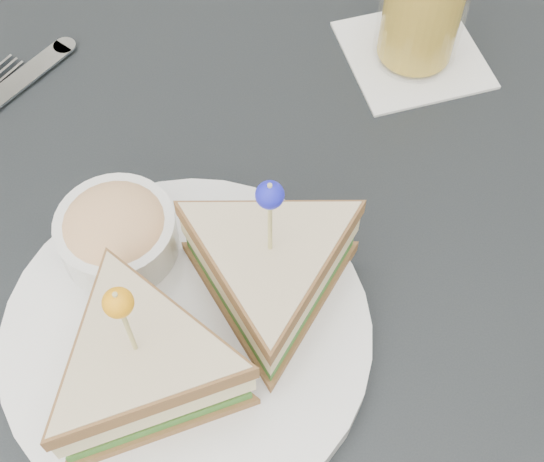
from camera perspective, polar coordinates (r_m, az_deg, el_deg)
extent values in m
cube|color=black|center=(0.61, -0.98, -3.98)|extent=(0.80, 0.80, 0.03)
cylinder|color=black|center=(1.17, -17.13, 3.35)|extent=(0.04, 0.04, 0.72)
cylinder|color=black|center=(1.16, 17.76, 2.16)|extent=(0.04, 0.04, 0.72)
cylinder|color=white|center=(0.57, -6.38, -7.97)|extent=(0.30, 0.30, 0.02)
cylinder|color=white|center=(0.56, -6.48, -7.53)|extent=(0.30, 0.30, 0.01)
cylinder|color=#D0C377|center=(0.46, -10.83, -7.13)|extent=(0.00, 0.00, 0.09)
sphere|color=orange|center=(0.43, -11.52, -5.32)|extent=(0.02, 0.02, 0.02)
cylinder|color=#D0C377|center=(0.48, -0.16, 0.56)|extent=(0.00, 0.00, 0.09)
sphere|color=#1A1DC3|center=(0.46, -0.16, 2.73)|extent=(0.02, 0.02, 0.02)
cylinder|color=white|center=(0.59, -11.51, -0.41)|extent=(0.10, 0.10, 0.04)
ellipsoid|color=#E0B772|center=(0.57, -11.75, 0.33)|extent=(0.09, 0.09, 0.04)
cube|color=silver|center=(0.75, -18.56, 10.61)|extent=(0.09, 0.11, 0.00)
cylinder|color=silver|center=(0.77, -15.35, 13.29)|extent=(0.03, 0.03, 0.00)
cube|color=white|center=(0.75, 10.56, 12.93)|extent=(0.16, 0.16, 0.00)
cylinder|color=gold|center=(0.72, 11.27, 16.02)|extent=(0.09, 0.09, 0.10)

